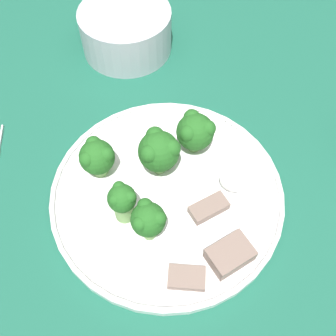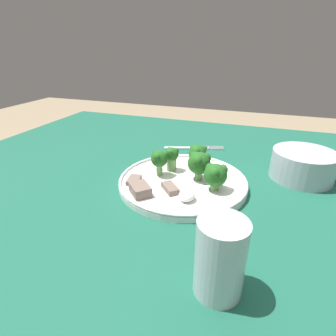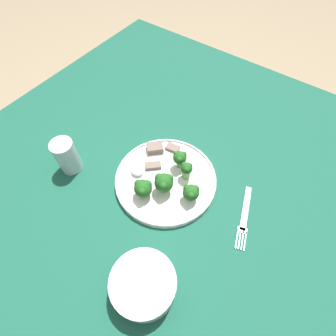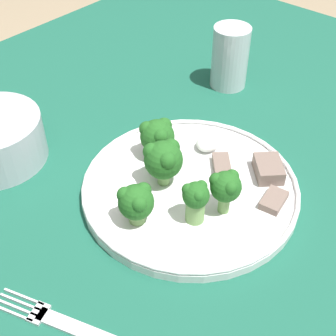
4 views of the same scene
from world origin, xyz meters
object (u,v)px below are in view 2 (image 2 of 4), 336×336
(dinner_plate, at_px, (183,181))
(drinking_glass, at_px, (220,262))
(fork, at_px, (193,148))
(cream_bowl, at_px, (303,166))

(dinner_plate, bearing_deg, drinking_glass, 25.35)
(fork, relative_size, drinking_glass, 1.68)
(fork, relative_size, cream_bowl, 1.25)
(cream_bowl, height_order, drinking_glass, drinking_glass)
(dinner_plate, relative_size, cream_bowl, 2.01)
(dinner_plate, distance_m, fork, 0.23)
(fork, xyz_separation_m, drinking_glass, (0.48, 0.15, 0.04))
(fork, distance_m, drinking_glass, 0.50)
(drinking_glass, bearing_deg, dinner_plate, -154.65)
(fork, bearing_deg, dinner_plate, 8.10)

